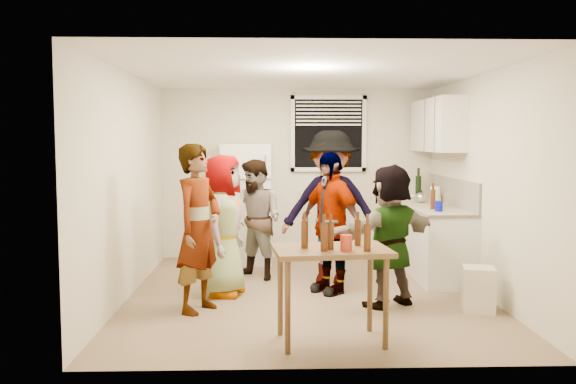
{
  "coord_description": "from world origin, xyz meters",
  "views": [
    {
      "loc": [
        -0.43,
        -6.79,
        1.75
      ],
      "look_at": [
        -0.21,
        0.28,
        1.15
      ],
      "focal_mm": 38.0,
      "sensor_mm": 36.0,
      "label": 1
    }
  ],
  "objects_px": {
    "beer_bottle_table": "(358,245)",
    "guest_back_left": "(257,279)",
    "serving_table": "(331,342)",
    "guest_grey": "(223,295)",
    "wine_bottle": "(418,199)",
    "trash_bin": "(478,287)",
    "red_cup": "(346,251)",
    "kettle": "(421,203)",
    "guest_black": "(330,292)",
    "blue_cup": "(439,211)",
    "guest_back_right": "(330,282)",
    "refrigerator": "(247,203)",
    "guest_stripe": "(199,311)",
    "guest_orange": "(389,305)",
    "beer_bottle_counter": "(433,209)"
  },
  "relations": [
    {
      "from": "guest_grey",
      "to": "trash_bin",
      "type": "bearing_deg",
      "value": -92.44
    },
    {
      "from": "trash_bin",
      "to": "beer_bottle_table",
      "type": "height_order",
      "value": "beer_bottle_table"
    },
    {
      "from": "guest_back_left",
      "to": "guest_orange",
      "type": "xyz_separation_m",
      "value": [
        1.44,
        -1.29,
        0.0
      ]
    },
    {
      "from": "serving_table",
      "to": "guest_grey",
      "type": "distance_m",
      "value": 1.96
    },
    {
      "from": "kettle",
      "to": "red_cup",
      "type": "bearing_deg",
      "value": -91.68
    },
    {
      "from": "kettle",
      "to": "guest_back_left",
      "type": "bearing_deg",
      "value": -142.29
    },
    {
      "from": "blue_cup",
      "to": "kettle",
      "type": "bearing_deg",
      "value": 87.74
    },
    {
      "from": "refrigerator",
      "to": "guest_grey",
      "type": "height_order",
      "value": "refrigerator"
    },
    {
      "from": "kettle",
      "to": "guest_black",
      "type": "xyz_separation_m",
      "value": [
        -1.38,
        -1.31,
        -0.9
      ]
    },
    {
      "from": "refrigerator",
      "to": "guest_stripe",
      "type": "height_order",
      "value": "refrigerator"
    },
    {
      "from": "blue_cup",
      "to": "guest_black",
      "type": "height_order",
      "value": "blue_cup"
    },
    {
      "from": "trash_bin",
      "to": "serving_table",
      "type": "distance_m",
      "value": 1.86
    },
    {
      "from": "beer_bottle_counter",
      "to": "blue_cup",
      "type": "bearing_deg",
      "value": -87.49
    },
    {
      "from": "wine_bottle",
      "to": "red_cup",
      "type": "distance_m",
      "value": 4.06
    },
    {
      "from": "refrigerator",
      "to": "guest_orange",
      "type": "distance_m",
      "value": 2.97
    },
    {
      "from": "beer_bottle_table",
      "to": "guest_grey",
      "type": "relative_size",
      "value": 0.14
    },
    {
      "from": "blue_cup",
      "to": "guest_grey",
      "type": "xyz_separation_m",
      "value": [
        -2.56,
        -0.39,
        -0.9
      ]
    },
    {
      "from": "wine_bottle",
      "to": "guest_stripe",
      "type": "relative_size",
      "value": 0.19
    },
    {
      "from": "wine_bottle",
      "to": "guest_back_left",
      "type": "bearing_deg",
      "value": -153.1
    },
    {
      "from": "guest_black",
      "to": "trash_bin",
      "type": "bearing_deg",
      "value": 23.04
    },
    {
      "from": "trash_bin",
      "to": "red_cup",
      "type": "xyz_separation_m",
      "value": [
        -1.5,
        -1.03,
        0.58
      ]
    },
    {
      "from": "beer_bottle_table",
      "to": "guest_back_left",
      "type": "bearing_deg",
      "value": 112.0
    },
    {
      "from": "kettle",
      "to": "guest_grey",
      "type": "bearing_deg",
      "value": -129.19
    },
    {
      "from": "wine_bottle",
      "to": "guest_black",
      "type": "relative_size",
      "value": 0.21
    },
    {
      "from": "guest_stripe",
      "to": "guest_orange",
      "type": "relative_size",
      "value": 1.14
    },
    {
      "from": "serving_table",
      "to": "guest_grey",
      "type": "relative_size",
      "value": 0.62
    },
    {
      "from": "beer_bottle_counter",
      "to": "trash_bin",
      "type": "distance_m",
      "value": 1.53
    },
    {
      "from": "serving_table",
      "to": "red_cup",
      "type": "xyz_separation_m",
      "value": [
        0.11,
        -0.13,
        0.83
      ]
    },
    {
      "from": "refrigerator",
      "to": "guest_stripe",
      "type": "bearing_deg",
      "value": -99.12
    },
    {
      "from": "trash_bin",
      "to": "refrigerator",
      "type": "bearing_deg",
      "value": 133.41
    },
    {
      "from": "guest_orange",
      "to": "guest_back_right",
      "type": "bearing_deg",
      "value": -96.4
    },
    {
      "from": "kettle",
      "to": "guest_stripe",
      "type": "height_order",
      "value": "kettle"
    },
    {
      "from": "blue_cup",
      "to": "guest_stripe",
      "type": "bearing_deg",
      "value": -159.5
    },
    {
      "from": "guest_back_left",
      "to": "guest_back_right",
      "type": "bearing_deg",
      "value": 28.1
    },
    {
      "from": "guest_black",
      "to": "guest_grey",
      "type": "bearing_deg",
      "value": -122.59
    },
    {
      "from": "beer_bottle_counter",
      "to": "red_cup",
      "type": "relative_size",
      "value": 1.82
    },
    {
      "from": "wine_bottle",
      "to": "serving_table",
      "type": "relative_size",
      "value": 0.34
    },
    {
      "from": "blue_cup",
      "to": "guest_back_right",
      "type": "distance_m",
      "value": 1.58
    },
    {
      "from": "wine_bottle",
      "to": "guest_back_left",
      "type": "relative_size",
      "value": 0.22
    },
    {
      "from": "guest_back_right",
      "to": "serving_table",
      "type": "bearing_deg",
      "value": -83.58
    },
    {
      "from": "blue_cup",
      "to": "guest_stripe",
      "type": "relative_size",
      "value": 0.07
    },
    {
      "from": "kettle",
      "to": "wine_bottle",
      "type": "relative_size",
      "value": 0.66
    },
    {
      "from": "guest_back_left",
      "to": "red_cup",
      "type": "bearing_deg",
      "value": -32.63
    },
    {
      "from": "guest_orange",
      "to": "kettle",
      "type": "bearing_deg",
      "value": -144.55
    },
    {
      "from": "guest_grey",
      "to": "wine_bottle",
      "type": "bearing_deg",
      "value": -40.52
    },
    {
      "from": "kettle",
      "to": "trash_bin",
      "type": "height_order",
      "value": "kettle"
    },
    {
      "from": "guest_stripe",
      "to": "kettle",
      "type": "bearing_deg",
      "value": -26.02
    },
    {
      "from": "kettle",
      "to": "trash_bin",
      "type": "relative_size",
      "value": 0.48
    },
    {
      "from": "wine_bottle",
      "to": "red_cup",
      "type": "xyz_separation_m",
      "value": [
        -1.53,
        -3.76,
        -0.07
      ]
    },
    {
      "from": "beer_bottle_table",
      "to": "blue_cup",
      "type": "bearing_deg",
      "value": 56.81
    }
  ]
}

